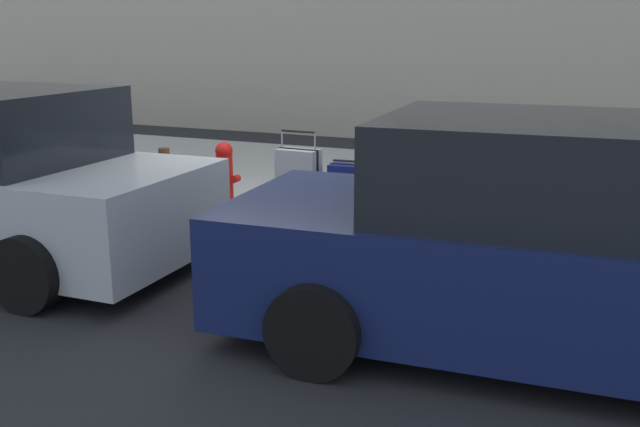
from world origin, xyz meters
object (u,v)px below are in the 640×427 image
at_px(suitcase_black_2, 474,199).
at_px(bollard_post, 165,175).
at_px(suitcase_silver_6, 299,182).
at_px(suitcase_olive_4, 383,198).
at_px(fire_hydrant, 225,172).
at_px(suitcase_red_1, 525,201).
at_px(suitcase_navy_5, 345,191).
at_px(suitcase_teal_3, 425,203).
at_px(suitcase_maroon_0, 575,217).
at_px(parked_car_navy_0, 561,247).

height_order(suitcase_black_2, bollard_post, suitcase_black_2).
xyz_separation_m(suitcase_black_2, suitcase_silver_6, (2.00, 0.04, 0.02)).
distance_m(suitcase_olive_4, fire_hydrant, 2.00).
relative_size(suitcase_red_1, fire_hydrant, 1.06).
bearing_deg(fire_hydrant, bollard_post, 11.30).
distance_m(suitcase_navy_5, suitcase_silver_6, 0.54).
distance_m(suitcase_teal_3, suitcase_olive_4, 0.50).
height_order(suitcase_maroon_0, suitcase_red_1, suitcase_red_1).
bearing_deg(suitcase_teal_3, suitcase_olive_4, -9.43).
relative_size(suitcase_black_2, parked_car_navy_0, 0.19).
bearing_deg(suitcase_olive_4, parked_car_navy_0, 131.08).
bearing_deg(suitcase_navy_5, bollard_post, 5.25).
height_order(suitcase_red_1, suitcase_navy_5, suitcase_red_1).
bearing_deg(bollard_post, parked_car_navy_0, 155.38).
height_order(suitcase_navy_5, fire_hydrant, fire_hydrant).
height_order(suitcase_navy_5, suitcase_silver_6, suitcase_silver_6).
bearing_deg(suitcase_maroon_0, suitcase_black_2, 3.29).
bearing_deg(bollard_post, suitcase_black_2, -177.95).
distance_m(suitcase_red_1, suitcase_navy_5, 1.98).
bearing_deg(suitcase_red_1, fire_hydrant, 0.61).
height_order(suitcase_maroon_0, suitcase_olive_4, suitcase_olive_4).
distance_m(suitcase_maroon_0, bollard_post, 4.76).
distance_m(suitcase_teal_3, suitcase_navy_5, 0.97).
bearing_deg(parked_car_navy_0, suitcase_teal_3, -55.51).
distance_m(suitcase_maroon_0, fire_hydrant, 4.01).
bearing_deg(suitcase_black_2, parked_car_navy_0, 114.42).
xyz_separation_m(suitcase_black_2, suitcase_navy_5, (1.47, -0.08, -0.05)).
xyz_separation_m(suitcase_olive_4, suitcase_silver_6, (0.99, 0.07, 0.11)).
xyz_separation_m(suitcase_maroon_0, suitcase_navy_5, (2.47, -0.02, 0.05)).
height_order(suitcase_teal_3, suitcase_silver_6, suitcase_silver_6).
bearing_deg(suitcase_silver_6, suitcase_navy_5, -167.45).
bearing_deg(suitcase_silver_6, parked_car_navy_0, 143.07).
bearing_deg(suitcase_red_1, parked_car_navy_0, 103.16).
height_order(suitcase_maroon_0, suitcase_teal_3, suitcase_teal_3).
bearing_deg(suitcase_red_1, suitcase_olive_4, 0.80).
distance_m(suitcase_olive_4, bollard_post, 2.75).
bearing_deg(suitcase_navy_5, parked_car_navy_0, 136.38).
relative_size(suitcase_olive_4, parked_car_navy_0, 0.17).
bearing_deg(fire_hydrant, suitcase_maroon_0, -179.40).
bearing_deg(suitcase_teal_3, suitcase_maroon_0, -175.91).
distance_m(suitcase_black_2, suitcase_navy_5, 1.48).
bearing_deg(parked_car_navy_0, suitcase_navy_5, -43.62).
height_order(bollard_post, parked_car_navy_0, parked_car_navy_0).
relative_size(suitcase_maroon_0, suitcase_teal_3, 0.92).
xyz_separation_m(suitcase_teal_3, suitcase_silver_6, (1.49, -0.01, 0.10)).
relative_size(suitcase_olive_4, fire_hydrant, 1.07).
distance_m(suitcase_teal_3, parked_car_navy_0, 2.80).
bearing_deg(suitcase_olive_4, suitcase_red_1, -179.20).
distance_m(suitcase_navy_5, parked_car_navy_0, 3.52).
xyz_separation_m(suitcase_maroon_0, suitcase_silver_6, (3.00, 0.10, 0.13)).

